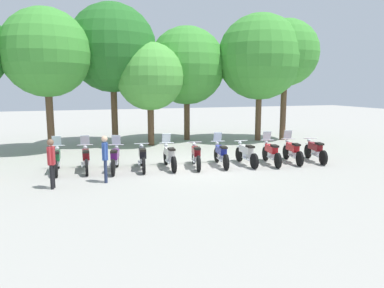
% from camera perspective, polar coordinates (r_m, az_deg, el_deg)
% --- Properties ---
extents(ground_plane, '(80.00, 80.00, 0.00)m').
position_cam_1_polar(ground_plane, '(15.15, 0.60, -3.65)').
color(ground_plane, '#9E9B93').
extents(motorcycle_0, '(0.62, 2.19, 1.37)m').
position_cam_1_polar(motorcycle_0, '(15.09, -20.57, -2.28)').
color(motorcycle_0, black).
rests_on(motorcycle_0, ground_plane).
extents(motorcycle_1, '(0.62, 2.19, 1.37)m').
position_cam_1_polar(motorcycle_1, '(14.95, -16.39, -2.17)').
color(motorcycle_1, black).
rests_on(motorcycle_1, ground_plane).
extents(motorcycle_2, '(0.76, 2.16, 1.37)m').
position_cam_1_polar(motorcycle_2, '(14.69, -12.04, -2.19)').
color(motorcycle_2, black).
rests_on(motorcycle_2, ground_plane).
extents(motorcycle_3, '(0.67, 2.18, 0.99)m').
position_cam_1_polar(motorcycle_3, '(14.78, -7.82, -2.06)').
color(motorcycle_3, black).
rests_on(motorcycle_3, ground_plane).
extents(motorcycle_4, '(0.62, 2.19, 1.37)m').
position_cam_1_polar(motorcycle_4, '(14.88, -3.58, -1.86)').
color(motorcycle_4, black).
rests_on(motorcycle_4, ground_plane).
extents(motorcycle_5, '(0.75, 2.16, 0.99)m').
position_cam_1_polar(motorcycle_5, '(15.04, 0.63, -1.79)').
color(motorcycle_5, black).
rests_on(motorcycle_5, ground_plane).
extents(motorcycle_6, '(0.68, 2.18, 1.37)m').
position_cam_1_polar(motorcycle_6, '(15.35, 4.58, -1.53)').
color(motorcycle_6, black).
rests_on(motorcycle_6, ground_plane).
extents(motorcycle_7, '(0.62, 2.19, 0.99)m').
position_cam_1_polar(motorcycle_7, '(15.64, 8.53, -1.46)').
color(motorcycle_7, black).
rests_on(motorcycle_7, ground_plane).
extents(motorcycle_8, '(0.74, 2.17, 1.37)m').
position_cam_1_polar(motorcycle_8, '(15.99, 12.37, -1.29)').
color(motorcycle_8, black).
rests_on(motorcycle_8, ground_plane).
extents(motorcycle_9, '(0.75, 2.16, 1.37)m').
position_cam_1_polar(motorcycle_9, '(16.60, 15.55, -1.03)').
color(motorcycle_9, black).
rests_on(motorcycle_9, ground_plane).
extents(motorcycle_10, '(0.76, 2.16, 0.99)m').
position_cam_1_polar(motorcycle_10, '(17.12, 18.85, -0.94)').
color(motorcycle_10, black).
rests_on(motorcycle_10, ground_plane).
extents(person_0, '(0.26, 0.41, 1.65)m').
position_cam_1_polar(person_0, '(12.66, -21.30, -2.37)').
color(person_0, black).
rests_on(person_0, ground_plane).
extents(person_1, '(0.24, 0.41, 1.65)m').
position_cam_1_polar(person_1, '(12.93, -13.55, -1.76)').
color(person_1, '#232D4C').
rests_on(person_1, ground_plane).
extents(tree_1, '(4.40, 4.40, 7.20)m').
position_cam_1_polar(tree_1, '(19.90, -22.03, 13.16)').
color(tree_1, brown).
rests_on(tree_1, ground_plane).
extents(tree_2, '(4.95, 4.95, 7.94)m').
position_cam_1_polar(tree_2, '(21.47, -12.47, 14.52)').
color(tree_2, brown).
rests_on(tree_2, ground_plane).
extents(tree_3, '(3.78, 3.78, 5.78)m').
position_cam_1_polar(tree_3, '(20.61, -6.64, 10.51)').
color(tree_3, brown).
rests_on(tree_3, ground_plane).
extents(tree_4, '(4.74, 4.74, 6.96)m').
position_cam_1_polar(tree_4, '(22.67, -0.83, 12.22)').
color(tree_4, brown).
rests_on(tree_4, ground_plane).
extents(tree_5, '(5.14, 5.14, 7.66)m').
position_cam_1_polar(tree_5, '(22.83, 10.67, 13.31)').
color(tree_5, brown).
rests_on(tree_5, ground_plane).
extents(tree_6, '(4.06, 4.06, 7.40)m').
position_cam_1_polar(tree_6, '(23.44, 14.53, 13.71)').
color(tree_6, brown).
rests_on(tree_6, ground_plane).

